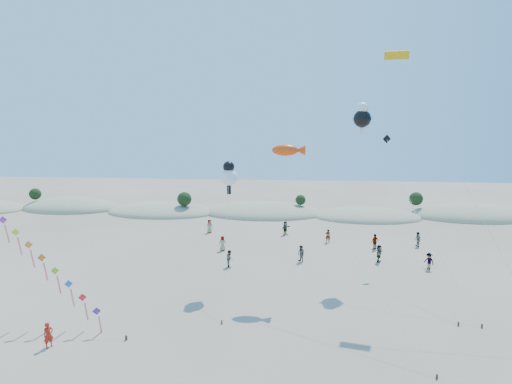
# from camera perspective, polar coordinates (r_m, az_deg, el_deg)

# --- Properties ---
(dune_ridge) EXTENTS (145.30, 11.49, 5.57)m
(dune_ridge) POSITION_cam_1_polar(r_m,az_deg,el_deg) (67.48, 1.72, -2.80)
(dune_ridge) COLOR gray
(dune_ridge) RESTS_ON ground
(fish_kite) EXTENTS (10.54, 14.28, 12.87)m
(fish_kite) POSITION_cam_1_polar(r_m,az_deg,el_deg) (37.54, 4.44, 5.53)
(fish_kite) COLOR #3F2D1E
(fish_kite) RESTS_ON ground
(cartoon_kite_low) EXTENTS (1.55, 9.31, 11.32)m
(cartoon_kite_low) POSITION_cam_1_polar(r_m,az_deg,el_deg) (38.60, -3.65, 2.28)
(cartoon_kite_low) COLOR #3F2D1E
(cartoon_kite_low) RESTS_ON ground
(cartoon_kite_high) EXTENTS (8.42, 13.01, 16.59)m
(cartoon_kite_high) POSITION_cam_1_polar(r_m,az_deg,el_deg) (42.96, 14.00, 9.70)
(cartoon_kite_high) COLOR #3F2D1E
(cartoon_kite_high) RESTS_ON ground
(parafoil_kite) EXTENTS (9.28, 13.33, 20.80)m
(parafoil_kite) POSITION_cam_1_polar(r_m,az_deg,el_deg) (39.86, 18.66, 16.16)
(parafoil_kite) COLOR #3F2D1E
(parafoil_kite) RESTS_ON ground
(dark_kite) EXTENTS (3.17, 15.19, 13.39)m
(dark_kite) POSITION_cam_1_polar(r_m,az_deg,el_deg) (42.56, 19.26, 0.69)
(dark_kite) COLOR #3F2D1E
(dark_kite) RESTS_ON ground
(flyer_foreground) EXTENTS (0.73, 0.76, 1.75)m
(flyer_foreground) POSITION_cam_1_polar(r_m,az_deg,el_deg) (33.25, -25.94, -16.77)
(flyer_foreground) COLOR #B0200E
(flyer_foreground) RESTS_ON ground
(beachgoers) EXTENTS (26.59, 13.65, 1.86)m
(beachgoers) POSITION_cam_1_polar(r_m,az_deg,el_deg) (49.60, 8.73, -6.86)
(beachgoers) COLOR slate
(beachgoers) RESTS_ON ground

